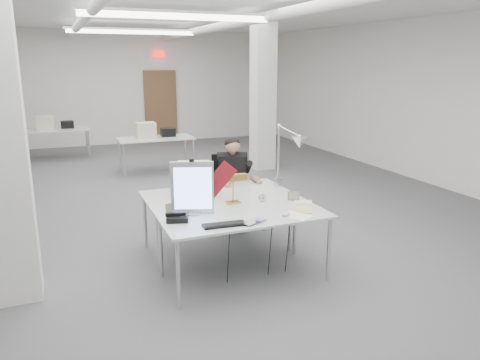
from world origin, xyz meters
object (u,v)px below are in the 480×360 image
at_px(office_chair, 232,195).
at_px(desk_main, 244,215).
at_px(bankers_lamp, 233,188).
at_px(laptop, 257,222).
at_px(desk_phone, 178,218).
at_px(monitor, 192,188).
at_px(architect_lamp, 287,153).
at_px(beige_monitor, 194,179).
at_px(seated_person, 233,168).

bearing_deg(office_chair, desk_main, -87.68).
bearing_deg(bankers_lamp, laptop, -88.75).
xyz_separation_m(office_chair, desk_phone, (-1.17, -1.52, 0.28)).
relative_size(monitor, desk_phone, 2.60).
relative_size(office_chair, desk_phone, 4.57).
distance_m(office_chair, bankers_lamp, 1.30).
bearing_deg(architect_lamp, beige_monitor, 161.40).
relative_size(office_chair, architect_lamp, 1.02).
xyz_separation_m(office_chair, seated_person, (0.00, -0.05, 0.40)).
bearing_deg(architect_lamp, seated_person, 111.90).
distance_m(seated_person, monitor, 1.61).
xyz_separation_m(seated_person, bankers_lamp, (-0.42, -1.10, 0.03)).
distance_m(office_chair, architect_lamp, 1.25).
height_order(desk_main, beige_monitor, beige_monitor).
height_order(office_chair, bankers_lamp, bankers_lamp).
xyz_separation_m(monitor, beige_monitor, (0.23, 0.74, -0.09)).
height_order(office_chair, architect_lamp, architect_lamp).
bearing_deg(office_chair, seated_person, -71.60).
relative_size(monitor, laptop, 1.94).
xyz_separation_m(seated_person, laptop, (-0.44, -1.85, -0.13)).
height_order(monitor, desk_phone, monitor).
xyz_separation_m(office_chair, monitor, (-0.96, -1.34, 0.54)).
relative_size(seated_person, beige_monitor, 1.98).
xyz_separation_m(laptop, beige_monitor, (-0.29, 1.30, 0.18)).
height_order(laptop, bankers_lamp, bankers_lamp).
xyz_separation_m(desk_main, seated_person, (0.45, 1.52, 0.16)).
height_order(monitor, beige_monitor, monitor).
height_order(monitor, architect_lamp, architect_lamp).
xyz_separation_m(seated_person, monitor, (-0.96, -1.29, 0.14)).
distance_m(seated_person, beige_monitor, 0.91).
bearing_deg(seated_person, desk_main, -88.18).
relative_size(office_chair, beige_monitor, 2.47).
height_order(laptop, architect_lamp, architect_lamp).
distance_m(office_chair, seated_person, 0.40).
distance_m(desk_phone, architect_lamp, 1.74).
xyz_separation_m(seated_person, beige_monitor, (-0.73, -0.55, 0.05)).
height_order(seated_person, beige_monitor, seated_person).
bearing_deg(laptop, bankers_lamp, 61.24).
distance_m(laptop, beige_monitor, 1.35).
bearing_deg(office_chair, monitor, -107.11).
bearing_deg(laptop, office_chair, 50.03).
bearing_deg(laptop, beige_monitor, 75.45).
bearing_deg(desk_main, beige_monitor, 105.75).
xyz_separation_m(beige_monitor, architect_lamp, (1.12, -0.32, 0.30)).
bearing_deg(monitor, desk_main, -5.82).
bearing_deg(beige_monitor, bankers_lamp, -42.79).
distance_m(laptop, bankers_lamp, 0.77).
height_order(seated_person, architect_lamp, architect_lamp).
bearing_deg(bankers_lamp, office_chair, 73.19).
xyz_separation_m(monitor, architect_lamp, (1.35, 0.42, 0.21)).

